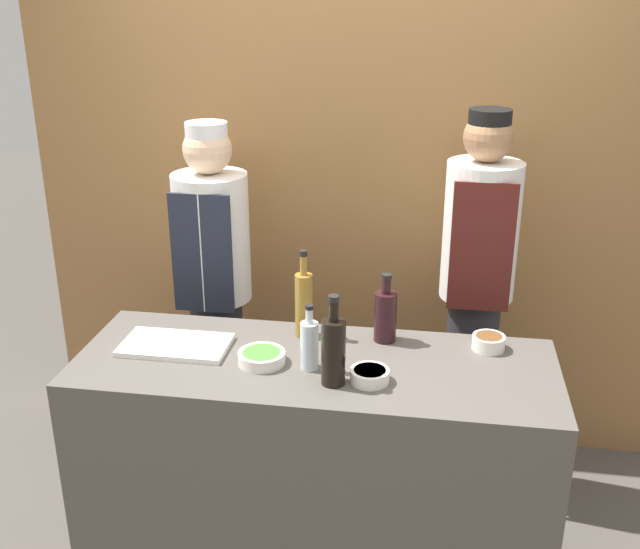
{
  "coord_description": "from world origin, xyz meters",
  "views": [
    {
      "loc": [
        0.39,
        -2.29,
        2.19
      ],
      "look_at": [
        0.0,
        0.12,
        1.23
      ],
      "focal_mm": 42.0,
      "sensor_mm": 36.0,
      "label": 1
    }
  ],
  "objects_px": {
    "chef_right": "(476,292)",
    "bottle_wine": "(385,315)",
    "sauce_bowl_brown": "(489,342)",
    "sauce_bowl_green": "(262,357)",
    "sauce_bowl_orange": "(370,375)",
    "bottle_soy": "(333,350)",
    "cutting_board": "(176,345)",
    "bottle_vinegar": "(304,303)",
    "bottle_clear": "(309,344)",
    "chef_left": "(215,287)"
  },
  "relations": [
    {
      "from": "sauce_bowl_green",
      "to": "cutting_board",
      "type": "distance_m",
      "value": 0.34
    },
    {
      "from": "bottle_vinegar",
      "to": "bottle_wine",
      "type": "distance_m",
      "value": 0.3
    },
    {
      "from": "chef_left",
      "to": "chef_right",
      "type": "bearing_deg",
      "value": 0.0
    },
    {
      "from": "sauce_bowl_brown",
      "to": "chef_left",
      "type": "height_order",
      "value": "chef_left"
    },
    {
      "from": "sauce_bowl_brown",
      "to": "sauce_bowl_orange",
      "type": "relative_size",
      "value": 0.9
    },
    {
      "from": "sauce_bowl_brown",
      "to": "chef_right",
      "type": "relative_size",
      "value": 0.07
    },
    {
      "from": "cutting_board",
      "to": "bottle_clear",
      "type": "xyz_separation_m",
      "value": [
        0.51,
        -0.07,
        0.08
      ]
    },
    {
      "from": "bottle_clear",
      "to": "bottle_soy",
      "type": "xyz_separation_m",
      "value": [
        0.09,
        -0.09,
        0.03
      ]
    },
    {
      "from": "bottle_clear",
      "to": "sauce_bowl_brown",
      "type": "bearing_deg",
      "value": 21.61
    },
    {
      "from": "sauce_bowl_green",
      "to": "chef_right",
      "type": "distance_m",
      "value": 1.08
    },
    {
      "from": "sauce_bowl_green",
      "to": "chef_left",
      "type": "height_order",
      "value": "chef_left"
    },
    {
      "from": "chef_left",
      "to": "chef_right",
      "type": "distance_m",
      "value": 1.16
    },
    {
      "from": "chef_right",
      "to": "chef_left",
      "type": "bearing_deg",
      "value": -180.0
    },
    {
      "from": "sauce_bowl_brown",
      "to": "sauce_bowl_green",
      "type": "bearing_deg",
      "value": -163.45
    },
    {
      "from": "bottle_clear",
      "to": "chef_left",
      "type": "bearing_deg",
      "value": 126.39
    },
    {
      "from": "sauce_bowl_orange",
      "to": "chef_right",
      "type": "distance_m",
      "value": 0.92
    },
    {
      "from": "cutting_board",
      "to": "bottle_vinegar",
      "type": "xyz_separation_m",
      "value": [
        0.44,
        0.18,
        0.12
      ]
    },
    {
      "from": "sauce_bowl_brown",
      "to": "chef_right",
      "type": "xyz_separation_m",
      "value": [
        -0.03,
        0.53,
        -0.03
      ]
    },
    {
      "from": "bottle_clear",
      "to": "sauce_bowl_orange",
      "type": "bearing_deg",
      "value": -15.82
    },
    {
      "from": "bottle_soy",
      "to": "cutting_board",
      "type": "bearing_deg",
      "value": 164.74
    },
    {
      "from": "bottle_clear",
      "to": "chef_left",
      "type": "xyz_separation_m",
      "value": [
        -0.57,
        0.77,
        -0.14
      ]
    },
    {
      "from": "cutting_board",
      "to": "bottle_vinegar",
      "type": "height_order",
      "value": "bottle_vinegar"
    },
    {
      "from": "cutting_board",
      "to": "sauce_bowl_orange",
      "type": "bearing_deg",
      "value": -10.64
    },
    {
      "from": "chef_left",
      "to": "bottle_soy",
      "type": "bearing_deg",
      "value": -52.38
    },
    {
      "from": "sauce_bowl_brown",
      "to": "cutting_board",
      "type": "relative_size",
      "value": 0.31
    },
    {
      "from": "sauce_bowl_orange",
      "to": "bottle_vinegar",
      "type": "distance_m",
      "value": 0.43
    },
    {
      "from": "bottle_vinegar",
      "to": "cutting_board",
      "type": "bearing_deg",
      "value": -158.22
    },
    {
      "from": "sauce_bowl_orange",
      "to": "bottle_soy",
      "type": "distance_m",
      "value": 0.16
    },
    {
      "from": "sauce_bowl_brown",
      "to": "chef_left",
      "type": "relative_size",
      "value": 0.07
    },
    {
      "from": "sauce_bowl_green",
      "to": "bottle_wine",
      "type": "bearing_deg",
      "value": 31.13
    },
    {
      "from": "bottle_soy",
      "to": "bottle_wine",
      "type": "distance_m",
      "value": 0.38
    },
    {
      "from": "sauce_bowl_green",
      "to": "sauce_bowl_orange",
      "type": "bearing_deg",
      "value": -10.38
    },
    {
      "from": "chef_left",
      "to": "sauce_bowl_orange",
      "type": "bearing_deg",
      "value": -46.8
    },
    {
      "from": "sauce_bowl_orange",
      "to": "bottle_wine",
      "type": "distance_m",
      "value": 0.33
    },
    {
      "from": "sauce_bowl_brown",
      "to": "cutting_board",
      "type": "distance_m",
      "value": 1.13
    },
    {
      "from": "sauce_bowl_orange",
      "to": "bottle_clear",
      "type": "bearing_deg",
      "value": 164.18
    },
    {
      "from": "sauce_bowl_brown",
      "to": "bottle_wine",
      "type": "xyz_separation_m",
      "value": [
        -0.38,
        0.01,
        0.07
      ]
    },
    {
      "from": "chef_right",
      "to": "sauce_bowl_orange",
      "type": "bearing_deg",
      "value": -114.21
    },
    {
      "from": "bottle_vinegar",
      "to": "bottle_wine",
      "type": "relative_size",
      "value": 1.29
    },
    {
      "from": "bottle_vinegar",
      "to": "chef_right",
      "type": "xyz_separation_m",
      "value": [
        0.65,
        0.52,
        -0.13
      ]
    },
    {
      "from": "bottle_wine",
      "to": "chef_right",
      "type": "bearing_deg",
      "value": 55.89
    },
    {
      "from": "sauce_bowl_brown",
      "to": "bottle_vinegar",
      "type": "relative_size",
      "value": 0.35
    },
    {
      "from": "cutting_board",
      "to": "chef_right",
      "type": "xyz_separation_m",
      "value": [
        1.1,
        0.7,
        -0.01
      ]
    },
    {
      "from": "cutting_board",
      "to": "chef_right",
      "type": "distance_m",
      "value": 1.3
    },
    {
      "from": "bottle_vinegar",
      "to": "chef_right",
      "type": "bearing_deg",
      "value": 38.66
    },
    {
      "from": "sauce_bowl_green",
      "to": "sauce_bowl_orange",
      "type": "distance_m",
      "value": 0.39
    },
    {
      "from": "bottle_wine",
      "to": "sauce_bowl_green",
      "type": "bearing_deg",
      "value": -148.87
    },
    {
      "from": "sauce_bowl_orange",
      "to": "bottle_soy",
      "type": "height_order",
      "value": "bottle_soy"
    },
    {
      "from": "chef_right",
      "to": "bottle_wine",
      "type": "bearing_deg",
      "value": -124.11
    },
    {
      "from": "sauce_bowl_green",
      "to": "bottle_clear",
      "type": "relative_size",
      "value": 0.7
    }
  ]
}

